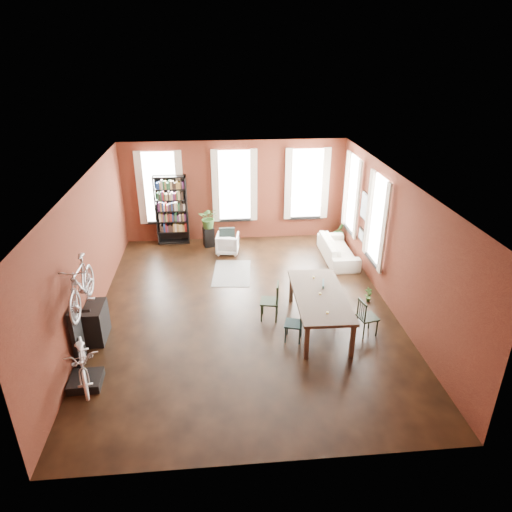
{
  "coord_description": "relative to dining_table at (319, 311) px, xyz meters",
  "views": [
    {
      "loc": [
        -0.61,
        -9.46,
        5.84
      ],
      "look_at": [
        0.32,
        0.6,
        1.13
      ],
      "focal_mm": 32.0,
      "sensor_mm": 36.0,
      "label": 1
    }
  ],
  "objects": [
    {
      "name": "plant_by_sofa",
      "position": [
        1.74,
        4.77,
        -0.25
      ],
      "size": [
        0.57,
        0.82,
        0.33
      ],
      "primitive_type": "imported",
      "rotation": [
        0.0,
        0.0,
        0.24
      ],
      "color": "#2C5A24",
      "rests_on": "ground"
    },
    {
      "name": "white_armchair",
      "position": [
        -1.9,
        4.24,
        -0.08
      ],
      "size": [
        0.74,
        0.7,
        0.68
      ],
      "primitive_type": "imported",
      "rotation": [
        0.0,
        0.0,
        3.0
      ],
      "color": "silver",
      "rests_on": "ground"
    },
    {
      "name": "cream_sofa",
      "position": [
        1.35,
        3.5,
        -0.01
      ],
      "size": [
        0.61,
        2.08,
        0.81
      ],
      "primitive_type": "imported",
      "rotation": [
        0.0,
        0.0,
        1.57
      ],
      "color": "beige",
      "rests_on": "ground"
    },
    {
      "name": "dining_chair_c",
      "position": [
        1.0,
        -0.37,
        0.01
      ],
      "size": [
        0.47,
        0.47,
        0.85
      ],
      "primitive_type": "cube",
      "rotation": [
        0.0,
        0.0,
        1.79
      ],
      "color": "black",
      "rests_on": "ground"
    },
    {
      "name": "console_table",
      "position": [
        -4.88,
        0.0,
        -0.02
      ],
      "size": [
        0.4,
        0.8,
        0.8
      ],
      "primitive_type": "cube",
      "color": "black",
      "rests_on": "ground"
    },
    {
      "name": "dining_chair_d",
      "position": [
        0.34,
        0.37,
        0.03
      ],
      "size": [
        0.5,
        0.5,
        0.9
      ],
      "primitive_type": "cube",
      "rotation": [
        0.0,
        0.0,
        1.34
      ],
      "color": "#1B3B3D",
      "rests_on": "ground"
    },
    {
      "name": "bike_wall_rack",
      "position": [
        -5.0,
        -0.9,
        0.23
      ],
      "size": [
        0.16,
        0.6,
        1.3
      ],
      "primitive_type": "cube",
      "color": "black",
      "rests_on": "ground"
    },
    {
      "name": "dining_chair_b",
      "position": [
        -1.06,
        0.46,
        0.04
      ],
      "size": [
        0.49,
        0.49,
        0.91
      ],
      "primitive_type": "cube",
      "rotation": [
        0.0,
        0.0,
        -1.77
      ],
      "color": "black",
      "rests_on": "ground"
    },
    {
      "name": "bookshelf",
      "position": [
        -3.6,
        5.2,
        0.68
      ],
      "size": [
        1.0,
        0.32,
        2.2
      ],
      "primitive_type": "cube",
      "color": "black",
      "rests_on": "ground"
    },
    {
      "name": "striped_rug",
      "position": [
        -1.83,
        2.84,
        -0.41
      ],
      "size": [
        1.17,
        1.72,
        0.01
      ],
      "primitive_type": "cube",
      "rotation": [
        0.0,
        0.0,
        -0.1
      ],
      "color": "black",
      "rests_on": "ground"
    },
    {
      "name": "plant_on_stand",
      "position": [
        -2.44,
        4.78,
        0.47
      ],
      "size": [
        0.66,
        0.72,
        0.52
      ],
      "primitive_type": "imported",
      "rotation": [
        0.0,
        0.0,
        -0.08
      ],
      "color": "#345F26",
      "rests_on": "plant_stand"
    },
    {
      "name": "dining_table",
      "position": [
        0.0,
        0.0,
        0.0
      ],
      "size": [
        1.18,
        2.48,
        0.84
      ],
      "primitive_type": "cube",
      "rotation": [
        0.0,
        0.0,
        -0.03
      ],
      "color": "#48382B",
      "rests_on": "ground"
    },
    {
      "name": "plant_stand",
      "position": [
        -2.47,
        4.82,
        -0.1
      ],
      "size": [
        0.38,
        0.38,
        0.63
      ],
      "primitive_type": "cube",
      "rotation": [
        0.0,
        0.0,
        0.26
      ],
      "color": "black",
      "rests_on": "ground"
    },
    {
      "name": "dining_chair_a",
      "position": [
        -0.65,
        -0.44,
        -0.01
      ],
      "size": [
        0.47,
        0.47,
        0.81
      ],
      "primitive_type": "cube",
      "rotation": [
        0.0,
        0.0,
        -1.87
      ],
      "color": "#1B393C",
      "rests_on": "ground"
    },
    {
      "name": "bike_trainer",
      "position": [
        -4.77,
        -1.52,
        -0.33
      ],
      "size": [
        0.61,
        0.61,
        0.17
      ],
      "primitive_type": "cube",
      "rotation": [
        0.0,
        0.0,
        0.03
      ],
      "color": "black",
      "rests_on": "ground"
    },
    {
      "name": "room",
      "position": [
        -1.35,
        1.52,
        1.72
      ],
      "size": [
        9.0,
        9.04,
        3.22
      ],
      "color": "black",
      "rests_on": "ground"
    },
    {
      "name": "bicycle_floor",
      "position": [
        -4.74,
        -1.56,
        0.57
      ],
      "size": [
        0.79,
        0.98,
        1.63
      ],
      "primitive_type": "imported",
      "rotation": [
        0.0,
        0.0,
        0.3
      ],
      "color": "silver",
      "rests_on": "bike_trainer"
    },
    {
      "name": "plant_small",
      "position": [
        1.48,
        0.98,
        -0.35
      ],
      "size": [
        0.29,
        0.42,
        0.14
      ],
      "primitive_type": "imported",
      "rotation": [
        0.0,
        0.0,
        0.26
      ],
      "color": "#336327",
      "rests_on": "ground"
    },
    {
      "name": "bicycle_hung",
      "position": [
        -4.75,
        -0.9,
        1.71
      ],
      "size": [
        0.47,
        1.0,
        1.66
      ],
      "primitive_type": "imported",
      "color": "#A5A8AD",
      "rests_on": "bike_wall_rack"
    }
  ]
}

